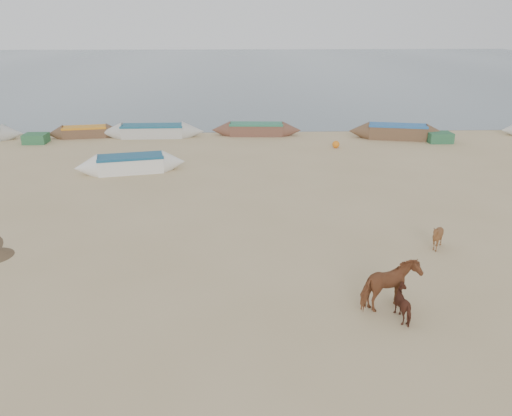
{
  "coord_description": "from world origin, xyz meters",
  "views": [
    {
      "loc": [
        -0.71,
        -12.6,
        7.16
      ],
      "look_at": [
        0.0,
        4.0,
        1.0
      ],
      "focal_mm": 35.0,
      "sensor_mm": 36.0,
      "label": 1
    }
  ],
  "objects": [
    {
      "name": "cow_adult",
      "position": [
        3.3,
        -1.19,
        0.68
      ],
      "size": [
        1.78,
        1.37,
        1.37
      ],
      "primitive_type": "imported",
      "rotation": [
        0.0,
        0.0,
        2.02
      ],
      "color": "brown",
      "rests_on": "ground"
    },
    {
      "name": "near_canoe",
      "position": [
        -6.05,
        12.29,
        0.44
      ],
      "size": [
        5.69,
        2.47,
        0.87
      ],
      "primitive_type": null,
      "rotation": [
        0.0,
        0.0,
        0.21
      ],
      "color": "white",
      "rests_on": "ground"
    },
    {
      "name": "calf_front",
      "position": [
        6.0,
        2.4,
        0.46
      ],
      "size": [
        0.99,
        0.92,
        0.93
      ],
      "primitive_type": "imported",
      "rotation": [
        0.0,
        0.0,
        -1.34
      ],
      "color": "brown",
      "rests_on": "ground"
    },
    {
      "name": "calf_right",
      "position": [
        3.62,
        -1.68,
        0.42
      ],
      "size": [
        1.04,
        1.09,
        0.84
      ],
      "primitive_type": "imported",
      "rotation": [
        0.0,
        0.0,
        2.11
      ],
      "color": "#55291B",
      "rests_on": "ground"
    },
    {
      "name": "waterline_canoes",
      "position": [
        0.24,
        20.43,
        0.43
      ],
      "size": [
        57.56,
        4.29,
        0.97
      ],
      "color": "brown",
      "rests_on": "ground"
    },
    {
      "name": "sea",
      "position": [
        0.0,
        82.0,
        0.01
      ],
      "size": [
        160.0,
        160.0,
        0.0
      ],
      "primitive_type": "plane",
      "color": "slate",
      "rests_on": "ground"
    },
    {
      "name": "ground",
      "position": [
        0.0,
        0.0,
        0.0
      ],
      "size": [
        140.0,
        140.0,
        0.0
      ],
      "primitive_type": "plane",
      "color": "tan",
      "rests_on": "ground"
    },
    {
      "name": "beach_clutter",
      "position": [
        4.12,
        19.47,
        0.3
      ],
      "size": [
        46.72,
        4.81,
        0.64
      ],
      "color": "#2F683F",
      "rests_on": "ground"
    }
  ]
}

